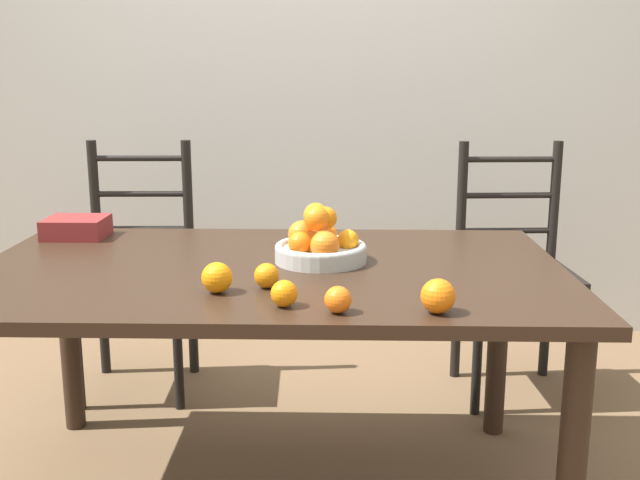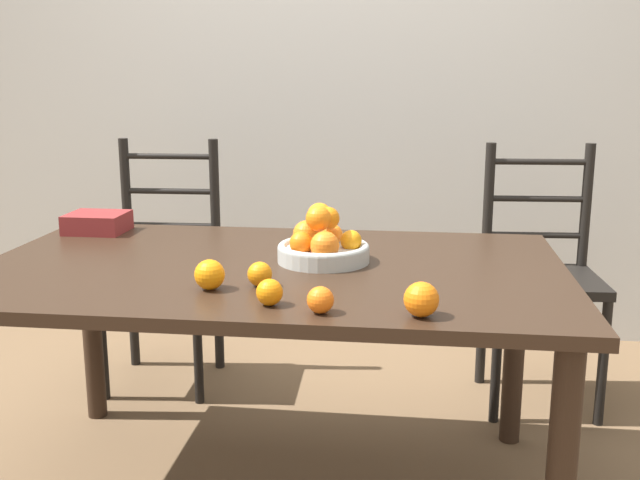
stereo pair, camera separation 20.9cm
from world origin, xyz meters
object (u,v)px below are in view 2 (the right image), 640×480
Objects in this scene: chair_left at (164,268)px; chair_right at (540,280)px; fruit_bowl at (322,244)px; orange_loose_1 at (421,299)px; orange_loose_4 at (320,300)px; orange_loose_2 at (260,274)px; orange_loose_3 at (210,275)px; orange_loose_0 at (270,292)px; book_stack at (97,223)px.

chair_left is 1.00× the size of chair_right.
orange_loose_1 is (0.28, -0.47, -0.01)m from fruit_bowl.
chair_left reaches higher than orange_loose_4.
chair_right reaches higher than orange_loose_2.
orange_loose_2 is (-0.41, 0.20, -0.01)m from orange_loose_1.
orange_loose_1 is at bearing -58.69° from fruit_bowl.
chair_left is at bearing 121.18° from orange_loose_2.
chair_right reaches higher than orange_loose_3.
chair_left is at bearing 134.86° from fruit_bowl.
chair_left is (-0.80, 1.22, -0.27)m from orange_loose_4.
orange_loose_3 is (-0.18, 0.11, 0.01)m from orange_loose_0.
fruit_bowl is 0.30m from orange_loose_2.
chair_right is (0.70, 1.22, -0.27)m from orange_loose_4.
book_stack is (-1.57, -0.44, 0.27)m from chair_right.
fruit_bowl is at bearing 121.31° from orange_loose_1.
orange_loose_0 is 0.33× the size of book_stack.
fruit_bowl is 0.40m from orange_loose_3.
orange_loose_1 is at bearing -35.15° from book_stack.
orange_loose_2 is (-0.06, 0.16, 0.00)m from orange_loose_0.
orange_loose_4 is 0.32× the size of book_stack.
fruit_bowl is 1.10m from chair_left.
book_stack is at bearing 135.36° from orange_loose_0.
book_stack is (-0.82, 0.31, -0.02)m from fruit_bowl.
orange_loose_3 reaches higher than orange_loose_4.
fruit_bowl is 0.55m from orange_loose_1.
orange_loose_2 is 0.91m from book_stack.
orange_loose_3 reaches higher than book_stack.
chair_left reaches higher than orange_loose_1.
orange_loose_4 is (0.30, -0.15, -0.01)m from orange_loose_3.
book_stack reaches higher than orange_loose_4.
orange_loose_3 is 0.85m from book_stack.
book_stack is at bearing -101.64° from chair_left.
orange_loose_3 is at bearing 153.13° from orange_loose_4.
orange_loose_4 is (0.18, -0.20, -0.00)m from orange_loose_2.
orange_loose_2 is 1.23m from chair_left.
chair_left reaches higher than orange_loose_3.
orange_loose_3 is (-0.25, -0.32, -0.01)m from fruit_bowl.
book_stack is at bearing 159.20° from fruit_bowl.
orange_loose_3 is at bearing -47.69° from book_stack.
fruit_bowl is at bearing 64.62° from orange_loose_2.
orange_loose_3 is at bearing -136.63° from chair_right.
orange_loose_2 is at bearing -134.22° from chair_right.
orange_loose_2 reaches higher than orange_loose_4.
chair_right is at bearing 15.61° from book_stack.
chair_right is at bearing 46.92° from orange_loose_3.
orange_loose_4 is (0.05, -0.47, -0.02)m from fruit_bowl.
chair_left is 1.50m from chair_right.
orange_loose_1 is (0.36, -0.04, 0.01)m from orange_loose_0.
book_stack is (-1.11, 0.78, -0.01)m from orange_loose_1.
orange_loose_3 is at bearing 164.35° from orange_loose_1.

